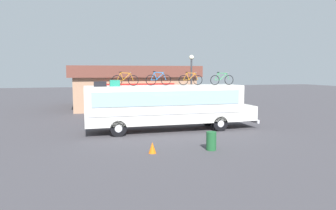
{
  "coord_description": "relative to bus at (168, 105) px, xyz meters",
  "views": [
    {
      "loc": [
        -5.06,
        -19.49,
        3.94
      ],
      "look_at": [
        0.22,
        0.0,
        1.71
      ],
      "focal_mm": 32.79,
      "sensor_mm": 36.0,
      "label": 1
    }
  ],
  "objects": [
    {
      "name": "street_lamp",
      "position": [
        3.22,
        4.53,
        1.72
      ],
      "size": [
        0.39,
        0.39,
        5.27
      ],
      "color": "#38383D",
      "rests_on": "ground"
    },
    {
      "name": "rooftop_bicycle_4",
      "position": [
        3.8,
        -0.12,
        1.64
      ],
      "size": [
        1.72,
        0.44,
        0.89
      ],
      "color": "black",
      "rests_on": "bus"
    },
    {
      "name": "luggage_bag_2",
      "position": [
        -3.5,
        -0.19,
        1.46
      ],
      "size": [
        0.61,
        0.43,
        0.38
      ],
      "primitive_type": "cube",
      "color": "#1E7F66",
      "rests_on": "bus"
    },
    {
      "name": "traffic_cone",
      "position": [
        -2.23,
        -5.34,
        -1.47
      ],
      "size": [
        0.37,
        0.37,
        0.54
      ],
      "primitive_type": "cone",
      "color": "orange",
      "rests_on": "ground"
    },
    {
      "name": "rooftop_bicycle_1",
      "position": [
        -2.8,
        0.24,
        1.64
      ],
      "size": [
        1.73,
        0.44,
        0.91
      ],
      "color": "black",
      "rests_on": "bus"
    },
    {
      "name": "luggage_bag_1",
      "position": [
        -4.39,
        -0.18,
        1.42
      ],
      "size": [
        0.75,
        0.56,
        0.31
      ],
      "primitive_type": "cube",
      "color": "black",
      "rests_on": "bus"
    },
    {
      "name": "bus",
      "position": [
        0.0,
        0.0,
        0.0
      ],
      "size": [
        11.56,
        2.48,
        3.01
      ],
      "color": "silver",
      "rests_on": "ground"
    },
    {
      "name": "trash_bin",
      "position": [
        0.75,
        -5.52,
        -1.27
      ],
      "size": [
        0.5,
        0.5,
        0.93
      ],
      "primitive_type": "cylinder",
      "color": "#1E592D",
      "rests_on": "ground"
    },
    {
      "name": "rooftop_bicycle_3",
      "position": [
        1.63,
        0.2,
        1.64
      ],
      "size": [
        1.71,
        0.44,
        0.9
      ],
      "color": "black",
      "rests_on": "bus"
    },
    {
      "name": "roadside_building",
      "position": [
        -0.33,
        14.9,
        0.56
      ],
      "size": [
        13.13,
        10.58,
        4.47
      ],
      "color": "tan",
      "rests_on": "ground"
    },
    {
      "name": "ground_plane",
      "position": [
        -0.23,
        -0.0,
        -1.74
      ],
      "size": [
        120.0,
        120.0,
        0.0
      ],
      "primitive_type": "plane",
      "color": "#423F44"
    },
    {
      "name": "rooftop_bicycle_2",
      "position": [
        -0.56,
        0.41,
        1.65
      ],
      "size": [
        1.73,
        0.44,
        0.94
      ],
      "color": "black",
      "rests_on": "bus"
    }
  ]
}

